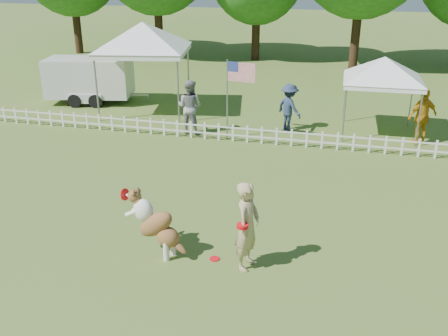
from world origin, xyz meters
name	(u,v)px	position (x,y,z in m)	size (l,w,h in m)	color
ground	(191,249)	(0.00, 0.00, 0.00)	(120.00, 120.00, 0.00)	#3C531A
picket_fence	(254,135)	(0.00, 7.00, 0.30)	(22.00, 0.08, 0.60)	silver
handler	(247,226)	(1.29, -0.33, 0.92)	(0.67, 0.44, 1.84)	tan
dog	(157,224)	(-0.61, -0.34, 0.70)	(1.35, 0.45, 1.39)	brown
frisbee_on_turf	(215,259)	(0.60, -0.25, 0.01)	(0.21, 0.21, 0.02)	red
canopy_tent_left	(145,69)	(-5.07, 9.85, 1.74)	(3.37, 3.37, 3.48)	white
canopy_tent_right	(381,97)	(4.04, 9.15, 1.33)	(2.58, 2.58, 2.67)	white
cargo_trailer	(90,80)	(-7.97, 10.52, 0.97)	(4.43, 1.95, 1.95)	silver
flag_pole	(227,100)	(-1.01, 7.25, 1.37)	(1.05, 0.11, 2.73)	gray
spectator_a	(190,107)	(-2.45, 7.55, 0.96)	(0.93, 0.73, 1.92)	gray
spectator_b	(289,107)	(0.92, 8.76, 0.85)	(1.09, 0.63, 1.69)	#253350
spectator_c	(422,116)	(5.39, 8.34, 0.96)	(1.12, 0.47, 1.91)	orange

